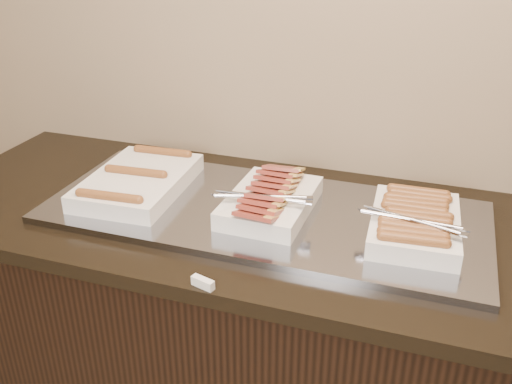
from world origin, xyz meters
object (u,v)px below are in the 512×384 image
Objects in this scene: dish_left at (138,181)px; dish_center at (270,200)px; counter at (271,344)px; warming_tray at (263,213)px; dish_right at (415,222)px.

dish_center is at bearing -3.49° from dish_left.
counter is 0.46m from warming_tray.
dish_right is at bearing -3.14° from dish_left.
counter is 5.99× the size of dish_center.
dish_center is (0.40, -0.00, 0.01)m from dish_left.
dish_center is at bearing -146.07° from counter.
dish_center reaches higher than warming_tray.
counter is at bearing 0.00° from warming_tray.
dish_left is at bearing -179.37° from dish_center.
dish_center is (-0.01, -0.00, 0.50)m from counter.
counter is at bearing -2.82° from dish_left.
warming_tray is 3.00× the size of dish_left.
warming_tray is 3.60× the size of dish_right.
dish_center is 0.38m from dish_right.
counter is at bearing 176.39° from dish_right.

